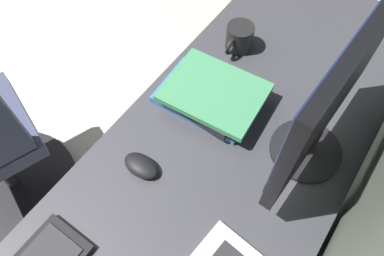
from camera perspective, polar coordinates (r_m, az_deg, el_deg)
name	(u,v)px	position (r m, az deg, el deg)	size (l,w,h in m)	color
desk	(206,190)	(1.07, 2.23, -9.58)	(1.93, 0.65, 0.73)	#38383D
drawer_pedestal	(217,216)	(1.37, 3.92, -13.48)	(0.40, 0.51, 0.69)	#38383D
monitor_primary	(335,94)	(0.87, 21.25, 4.93)	(0.51, 0.20, 0.46)	black
mouse_spare	(141,166)	(1.01, -7.87, -5.79)	(0.06, 0.10, 0.03)	black
book_stack_near	(212,96)	(1.10, 3.08, 5.04)	(0.24, 0.32, 0.07)	#38669E
coffee_mug	(239,38)	(1.25, 7.30, 13.68)	(0.13, 0.09, 0.09)	black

